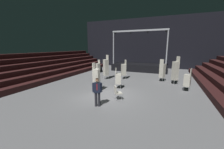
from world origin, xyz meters
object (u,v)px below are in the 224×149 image
stage_riser (140,67)px  chair_stack_mid_centre (124,69)px  chair_stack_rear_centre (162,70)px  chair_stack_rear_right (106,67)px  chair_stack_front_right (98,66)px  chair_stack_mid_left (96,77)px  man_with_tie (97,91)px  chair_stack_mid_right (118,78)px  loose_chair_near_man (117,92)px  equipment_road_case (99,69)px  chair_stack_rear_left (175,71)px  chair_stack_front_left (187,80)px

stage_riser → chair_stack_mid_centre: 6.02m
chair_stack_rear_centre → chair_stack_rear_right: bearing=-137.0°
chair_stack_front_right → chair_stack_mid_left: 7.87m
stage_riser → chair_stack_mid_centre: (-0.51, -5.99, 0.45)m
man_with_tie → chair_stack_mid_centre: size_ratio=0.82×
chair_stack_mid_centre → chair_stack_mid_right: bearing=153.1°
man_with_tie → loose_chair_near_man: size_ratio=1.78×
equipment_road_case → loose_chair_near_man: loose_chair_near_man is taller
chair_stack_mid_left → chair_stack_mid_centre: chair_stack_mid_left is taller
chair_stack_rear_left → chair_stack_rear_centre: 1.31m
stage_riser → chair_stack_mid_left: size_ratio=3.42×
chair_stack_front_right → chair_stack_mid_centre: (4.26, -2.15, 0.17)m
stage_riser → chair_stack_front_left: bearing=-57.0°
stage_riser → chair_stack_rear_left: size_ratio=2.96×
man_with_tie → chair_stack_rear_centre: 8.20m
chair_stack_front_right → equipment_road_case: chair_stack_front_right is taller
chair_stack_mid_left → equipment_road_case: chair_stack_mid_left is taller
man_with_tie → chair_stack_front_right: bearing=-83.2°
chair_stack_rear_left → chair_stack_rear_right: size_ratio=1.00×
chair_stack_rear_centre → man_with_tie: bearing=-81.3°
man_with_tie → chair_stack_rear_left: bearing=-142.7°
man_with_tie → chair_stack_rear_right: chair_stack_rear_right is taller
chair_stack_mid_centre → chair_stack_rear_left: size_ratio=0.80×
chair_stack_mid_left → chair_stack_rear_right: chair_stack_rear_right is taller
chair_stack_front_right → equipment_road_case: 1.27m
chair_stack_rear_left → equipment_road_case: bearing=33.9°
chair_stack_front_left → chair_stack_mid_centre: 6.17m
chair_stack_rear_right → chair_stack_front_left: bearing=-157.5°
stage_riser → chair_stack_front_right: size_ratio=4.44×
chair_stack_front_right → chair_stack_rear_left: chair_stack_rear_left is taller
chair_stack_rear_centre → chair_stack_mid_centre: bearing=-143.1°
chair_stack_front_left → loose_chair_near_man: size_ratio=1.90×
chair_stack_mid_left → chair_stack_rear_left: size_ratio=0.87×
chair_stack_mid_right → chair_stack_rear_right: bearing=-157.7°
chair_stack_front_left → chair_stack_mid_left: size_ratio=0.81×
man_with_tie → chair_stack_mid_left: bearing=-81.1°
chair_stack_rear_centre → loose_chair_near_man: size_ratio=2.35×
chair_stack_mid_centre → equipment_road_case: size_ratio=2.28×
chair_stack_rear_right → chair_stack_rear_centre: chair_stack_rear_right is taller
chair_stack_front_left → equipment_road_case: bearing=79.2°
chair_stack_front_left → chair_stack_mid_centre: chair_stack_mid_centre is taller
chair_stack_mid_centre → loose_chair_near_man: 6.00m
man_with_tie → chair_stack_mid_right: (-0.09, 3.69, -0.09)m
chair_stack_front_right → chair_stack_mid_centre: bearing=176.3°
man_with_tie → chair_stack_rear_centre: (3.12, 7.58, 0.16)m
chair_stack_mid_centre → chair_stack_mid_left: bearing=135.1°
chair_stack_mid_right → chair_stack_front_left: bearing=85.9°
equipment_road_case → chair_stack_front_right: bearing=-65.4°
chair_stack_mid_right → chair_stack_front_right: bearing=-158.0°
chair_stack_front_left → equipment_road_case: (-10.52, 5.34, -0.57)m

